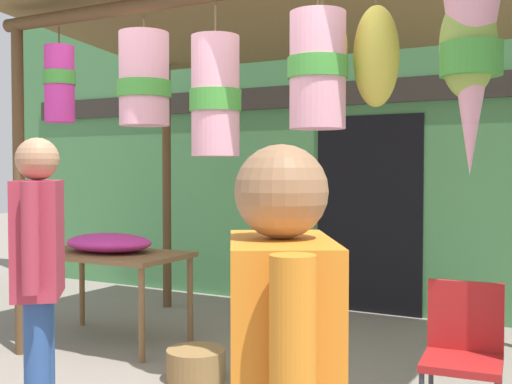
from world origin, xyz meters
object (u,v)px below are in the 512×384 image
at_px(folding_chair, 463,347).
at_px(customer_foreground, 39,267).
at_px(wicker_basket_by_table, 196,365).
at_px(display_table, 108,261).
at_px(flower_heap_on_table, 110,243).

distance_m(folding_chair, customer_foreground, 2.28).
bearing_deg(wicker_basket_by_table, customer_foreground, -95.64).
bearing_deg(folding_chair, customer_foreground, -148.99).
height_order(folding_chair, customer_foreground, customer_foreground).
relative_size(display_table, wicker_basket_by_table, 3.23).
xyz_separation_m(flower_heap_on_table, customer_foreground, (1.06, -1.73, 0.11)).
distance_m(folding_chair, wicker_basket_by_table, 1.84).
bearing_deg(wicker_basket_by_table, flower_heap_on_table, 158.26).
xyz_separation_m(display_table, flower_heap_on_table, (0.01, 0.00, 0.16)).
height_order(folding_chair, wicker_basket_by_table, folding_chair).
relative_size(display_table, customer_foreground, 0.81).
height_order(display_table, folding_chair, folding_chair).
bearing_deg(folding_chair, display_table, 169.04).
bearing_deg(display_table, flower_heap_on_table, 19.16).
bearing_deg(display_table, customer_foreground, -58.32).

